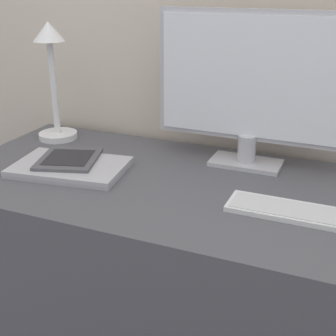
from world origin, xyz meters
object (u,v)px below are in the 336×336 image
at_px(laptop, 70,167).
at_px(desk_lamp, 52,72).
at_px(keyboard, 287,210).
at_px(ereader, 69,159).
at_px(monitor, 251,86).

xyz_separation_m(laptop, desk_lamp, (-0.20, 0.23, 0.21)).
xyz_separation_m(keyboard, ereader, (-0.62, 0.04, 0.02)).
xyz_separation_m(laptop, ereader, (-0.02, 0.02, 0.02)).
bearing_deg(ereader, laptop, -49.44).
distance_m(laptop, ereader, 0.03).
xyz_separation_m(keyboard, desk_lamp, (-0.80, 0.25, 0.22)).
relative_size(keyboard, laptop, 0.83).
distance_m(keyboard, desk_lamp, 0.87).
relative_size(ereader, desk_lamp, 0.57).
bearing_deg(laptop, keyboard, -1.83).
bearing_deg(ereader, monitor, 25.56).
height_order(laptop, ereader, ereader).
relative_size(laptop, desk_lamp, 0.88).
distance_m(monitor, laptop, 0.55).
bearing_deg(monitor, ereader, -154.44).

